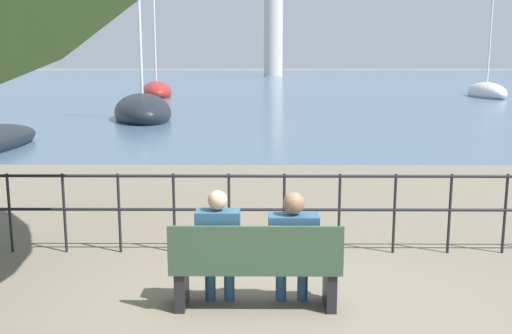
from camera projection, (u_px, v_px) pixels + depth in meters
ground_plane at (256, 306)px, 5.81m from camera, size 1000.00×1000.00×0.00m
harbor_water at (260, 74)px, 161.79m from camera, size 600.00×300.00×0.01m
park_bench at (256, 268)px, 5.68m from camera, size 1.70×0.45×0.90m
seated_person_left at (218, 243)px, 5.71m from camera, size 0.44×0.35×1.21m
seated_person_right at (293, 243)px, 5.71m from camera, size 0.50×0.35×1.19m
promenade_railing at (257, 201)px, 7.36m from camera, size 15.04×0.04×1.05m
sailboat_0 at (143, 112)px, 26.03m from camera, size 4.05×6.97×7.69m
sailboat_2 at (157, 92)px, 45.10m from camera, size 3.70×6.72×11.81m
sailboat_4 at (486, 92)px, 44.61m from camera, size 2.80×7.85×12.42m
harbor_lighthouse at (273, 28)px, 131.03m from camera, size 4.31×4.31×23.70m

